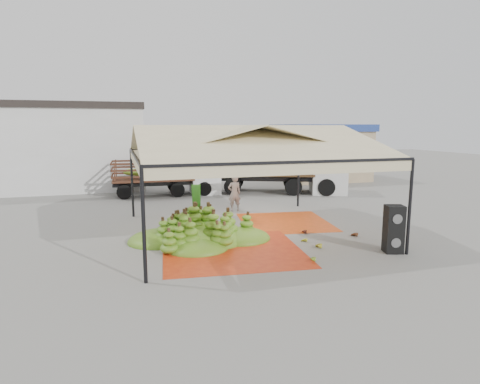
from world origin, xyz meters
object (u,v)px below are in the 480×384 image
object	(u,v)px
vendor	(234,193)
truck_left	(171,173)
banana_heap	(203,225)
speaker_stack	(394,229)
truck_right	(288,167)

from	to	relation	value
vendor	truck_left	distance (m)	6.01
banana_heap	vendor	world-z (taller)	vendor
speaker_stack	truck_left	xyz separation A→B (m)	(-5.32, 13.08, 0.53)
vendor	truck_left	bearing A→B (deg)	-68.40
banana_heap	vendor	bearing A→B (deg)	61.38
banana_heap	speaker_stack	xyz separation A→B (m)	(5.50, -3.07, 0.21)
vendor	truck_right	bearing A→B (deg)	-137.29
truck_right	vendor	bearing A→B (deg)	-115.85
speaker_stack	vendor	distance (m)	8.14
truck_right	speaker_stack	bearing A→B (deg)	-76.40
banana_heap	truck_right	bearing A→B (deg)	51.33
speaker_stack	truck_right	world-z (taller)	truck_right
truck_left	truck_right	bearing A→B (deg)	-8.18
banana_heap	truck_left	size ratio (longest dim) A/B	0.84
banana_heap	truck_right	distance (m)	11.28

